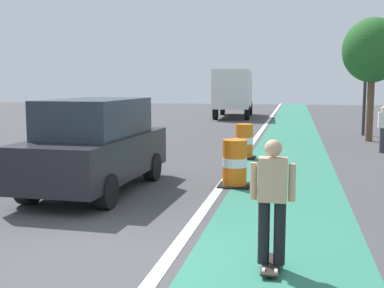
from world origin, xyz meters
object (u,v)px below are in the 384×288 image
Objects in this scene: street_tree_sidewalk at (373,51)px; parked_suv_nearest at (96,145)px; traffic_barrel_mid at (244,141)px; delivery_truck_down_block at (234,91)px; skateboarder_on_lane at (272,200)px; traffic_light_corner at (366,58)px; traffic_barrel_front at (235,164)px; pedestrian_crossing at (383,128)px.

parked_suv_nearest is at bearing -122.96° from street_tree_sidewalk.
delivery_truck_down_block is at bearing 98.02° from traffic_barrel_mid.
traffic_light_corner reaches higher than skateboarder_on_lane.
pedestrian_crossing is at bearing 56.78° from traffic_barrel_front.
street_tree_sidewalk reaches higher than skateboarder_on_lane.
parked_suv_nearest is 0.91× the size of traffic_light_corner.
skateboarder_on_lane is 5.20m from traffic_barrel_front.
street_tree_sidewalk reaches higher than pedestrian_crossing.
delivery_truck_down_block reaches higher than parked_suv_nearest.
delivery_truck_down_block is at bearing 97.99° from skateboarder_on_lane.
traffic_barrel_front is 0.22× the size of street_tree_sidewalk.
pedestrian_crossing is at bearing -66.55° from delivery_truck_down_block.
delivery_truck_down_block is 4.78× the size of pedestrian_crossing.
street_tree_sidewalk reaches higher than traffic_barrel_mid.
street_tree_sidewalk is (3.24, 15.14, 2.76)m from skateboarder_on_lane.
parked_suv_nearest reaches higher than traffic_barrel_front.
traffic_barrel_mid is at bearing 93.03° from traffic_barrel_front.
skateboarder_on_lane is at bearing -102.10° from street_tree_sidewalk.
street_tree_sidewalk is at bearing -91.68° from traffic_light_corner.
delivery_truck_down_block is 14.95m from street_tree_sidewalk.
skateboarder_on_lane is 0.22× the size of delivery_truck_down_block.
delivery_truck_down_block reaches higher than traffic_barrel_front.
traffic_barrel_mid is (-1.32, 9.49, -0.38)m from skateboarder_on_lane.
skateboarder_on_lane is 17.92m from traffic_light_corner.
delivery_truck_down_block is at bearing 89.83° from parked_suv_nearest.
traffic_barrel_front is 13.44m from traffic_light_corner.
traffic_barrel_mid is at bearing -120.29° from traffic_light_corner.
skateboarder_on_lane is 1.55× the size of traffic_barrel_front.
delivery_truck_down_block is at bearing 113.45° from pedestrian_crossing.
traffic_light_corner is 3.17× the size of pedestrian_crossing.
street_tree_sidewalk is at bearing 77.90° from skateboarder_on_lane.
traffic_barrel_front is 4.42m from traffic_barrel_mid.
traffic_barrel_front is at bearing -86.97° from traffic_barrel_mid.
delivery_truck_down_block is at bearing 124.14° from traffic_light_corner.
traffic_barrel_front is 11.40m from street_tree_sidewalk.
traffic_barrel_front and traffic_barrel_mid have the same top height.
traffic_barrel_front is 0.14× the size of delivery_truck_down_block.
pedestrian_crossing is 0.32× the size of street_tree_sidewalk.
traffic_barrel_mid is 0.21× the size of traffic_light_corner.
traffic_barrel_front is at bearing -82.93° from delivery_truck_down_block.
parked_suv_nearest is 13.60m from street_tree_sidewalk.
delivery_truck_down_block is at bearing 97.07° from traffic_barrel_front.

